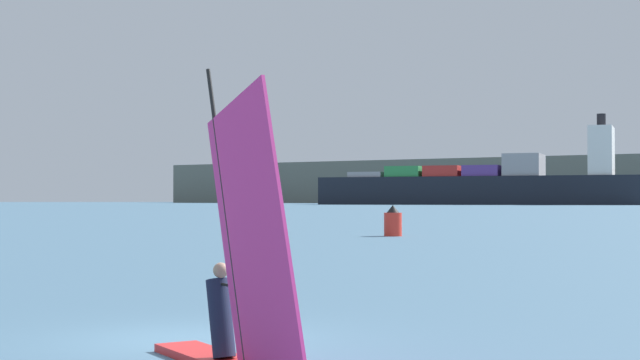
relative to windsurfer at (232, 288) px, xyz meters
name	(u,v)px	position (x,y,z in m)	size (l,w,h in m)	color
ground_plane	(190,340)	(-1.74, 2.31, -1.12)	(4000.00, 4000.00, 0.00)	#476B84
windsurfer	(232,288)	(0.00, 0.00, 0.00)	(3.26, 2.90, 4.36)	red
cargo_ship	(484,184)	(-56.68, 436.88, 8.67)	(153.04, 35.08, 41.83)	black
channel_buoy	(393,222)	(-8.78, 46.46, -0.22)	(1.14, 1.14, 2.00)	red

